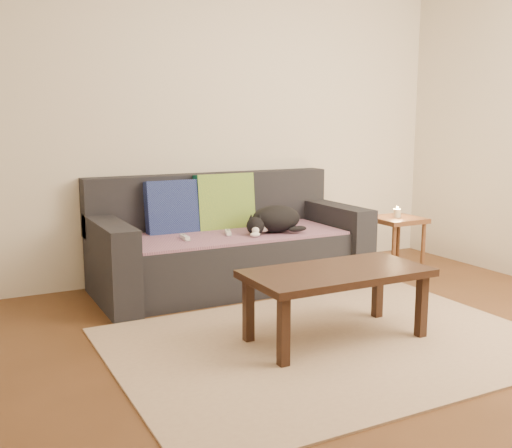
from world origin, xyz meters
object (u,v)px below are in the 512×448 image
cat (274,220)px  side_table (397,227)px  sofa (229,247)px  wii_remote_a (185,237)px  wii_remote_b (228,233)px  coffee_table (337,279)px

cat → side_table: 1.13m
sofa → side_table: 1.45m
wii_remote_a → wii_remote_b: same height
cat → side_table: size_ratio=1.08×
cat → coffee_table: 1.21m
cat → wii_remote_a: cat is taller
cat → wii_remote_a: 0.73m
cat → wii_remote_a: (-0.72, 0.05, -0.08)m
wii_remote_a → side_table: bearing=-91.8°
side_table → coffee_table: 1.71m
cat → wii_remote_b: cat is taller
side_table → sofa: bearing=166.7°
side_table → coffee_table: size_ratio=0.45×
sofa → wii_remote_a: bearing=-160.0°
cat → side_table: cat is taller
sofa → wii_remote_a: size_ratio=14.00×
sofa → wii_remote_a: sofa is taller
cat → sofa: bearing=166.1°
wii_remote_a → wii_remote_b: bearing=-81.7°
sofa → cat: 0.43m
sofa → coffee_table: (0.06, -1.39, 0.07)m
sofa → cat: bearing=-34.6°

